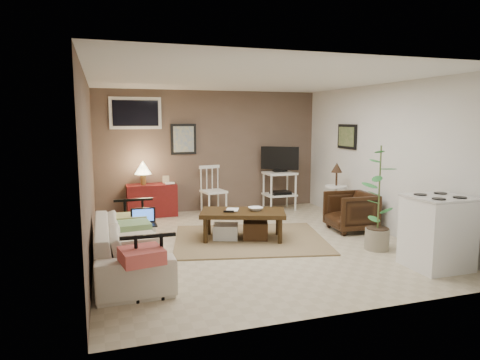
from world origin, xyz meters
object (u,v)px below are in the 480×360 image
object	(u,v)px
spindle_chair	(213,192)
side_table	(336,185)
coffee_table	(242,223)
potted_plant	(379,194)
red_console	(151,197)
sofa	(130,237)
armchair	(351,210)
stove	(437,232)
tv_stand	(280,176)

from	to	relation	value
spindle_chair	side_table	world-z (taller)	side_table
coffee_table	potted_plant	bearing A→B (deg)	-32.05
red_console	spindle_chair	bearing A→B (deg)	-7.76
sofa	spindle_chair	xyz separation A→B (m)	(1.75, 2.75, 0.03)
sofa	potted_plant	xyz separation A→B (m)	(3.38, -0.22, 0.39)
spindle_chair	potted_plant	xyz separation A→B (m)	(1.63, -2.98, 0.36)
spindle_chair	armchair	distance (m)	2.69
spindle_chair	stove	distance (m)	4.27
stove	sofa	bearing A→B (deg)	163.34
tv_stand	side_table	bearing A→B (deg)	-63.43
red_console	spindle_chair	distance (m)	1.19
red_console	side_table	size ratio (longest dim) A/B	1.00
sofa	spindle_chair	world-z (taller)	spindle_chair
coffee_table	armchair	world-z (taller)	armchair
coffee_table	side_table	xyz separation A→B (m)	(2.03, 0.71, 0.39)
spindle_chair	red_console	bearing A→B (deg)	172.24
coffee_table	sofa	distance (m)	1.91
red_console	side_table	bearing A→B (deg)	-23.58
side_table	stove	world-z (taller)	side_table
tv_stand	side_table	world-z (taller)	tv_stand
coffee_table	tv_stand	distance (m)	2.42
side_table	potted_plant	world-z (taller)	potted_plant
tv_stand	red_console	bearing A→B (deg)	175.84
sofa	armchair	world-z (taller)	sofa
spindle_chair	potted_plant	world-z (taller)	potted_plant
red_console	spindle_chair	size ratio (longest dim) A/B	1.14
coffee_table	red_console	distance (m)	2.38
tv_stand	stove	size ratio (longest dim) A/B	1.42
coffee_table	sofa	xyz separation A→B (m)	(-1.71, -0.82, 0.14)
side_table	armchair	size ratio (longest dim) A/B	1.49
spindle_chair	side_table	bearing A→B (deg)	-31.57
sofa	tv_stand	distance (m)	4.17
sofa	tv_stand	world-z (taller)	tv_stand
armchair	stove	distance (m)	1.89
red_console	side_table	xyz separation A→B (m)	(3.17, -1.38, 0.29)
armchair	potted_plant	size ratio (longest dim) A/B	0.47
coffee_table	armchair	xyz separation A→B (m)	(1.88, -0.02, 0.09)
side_table	stove	xyz separation A→B (m)	(-0.12, -2.61, -0.21)
sofa	side_table	distance (m)	4.05
spindle_chair	tv_stand	xyz separation A→B (m)	(1.39, -0.03, 0.24)
coffee_table	tv_stand	world-z (taller)	tv_stand
red_console	potted_plant	size ratio (longest dim) A/B	0.71
coffee_table	side_table	size ratio (longest dim) A/B	1.33
armchair	spindle_chair	bearing A→B (deg)	-132.83
coffee_table	tv_stand	size ratio (longest dim) A/B	1.09
spindle_chair	tv_stand	size ratio (longest dim) A/B	0.73
tv_stand	side_table	xyz separation A→B (m)	(0.60, -1.20, -0.03)
armchair	stove	xyz separation A→B (m)	(0.03, -1.88, 0.10)
sofa	side_table	world-z (taller)	side_table
red_console	potted_plant	xyz separation A→B (m)	(2.81, -3.14, 0.43)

